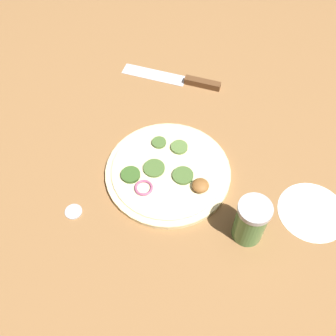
% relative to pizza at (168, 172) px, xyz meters
% --- Properties ---
extents(ground_plane, '(3.00, 3.00, 0.00)m').
position_rel_pizza_xyz_m(ground_plane, '(-0.00, -0.00, -0.01)').
color(ground_plane, olive).
extents(pizza, '(0.28, 0.28, 0.03)m').
position_rel_pizza_xyz_m(pizza, '(0.00, 0.00, 0.00)').
color(pizza, beige).
rests_on(pizza, ground_plane).
extents(knife, '(0.16, 0.26, 0.02)m').
position_rel_pizza_xyz_m(knife, '(-0.29, 0.11, -0.00)').
color(knife, silver).
rests_on(knife, ground_plane).
extents(spice_jar, '(0.07, 0.07, 0.11)m').
position_rel_pizza_xyz_m(spice_jar, '(0.18, 0.13, 0.05)').
color(spice_jar, '#4C7F42').
rests_on(spice_jar, ground_plane).
extents(loose_cap, '(0.04, 0.04, 0.01)m').
position_rel_pizza_xyz_m(loose_cap, '(0.06, -0.22, -0.00)').
color(loose_cap, '#B2B2B7').
rests_on(loose_cap, ground_plane).
extents(flour_patch, '(0.15, 0.15, 0.00)m').
position_rel_pizza_xyz_m(flour_patch, '(0.16, 0.28, -0.01)').
color(flour_patch, white).
rests_on(flour_patch, ground_plane).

